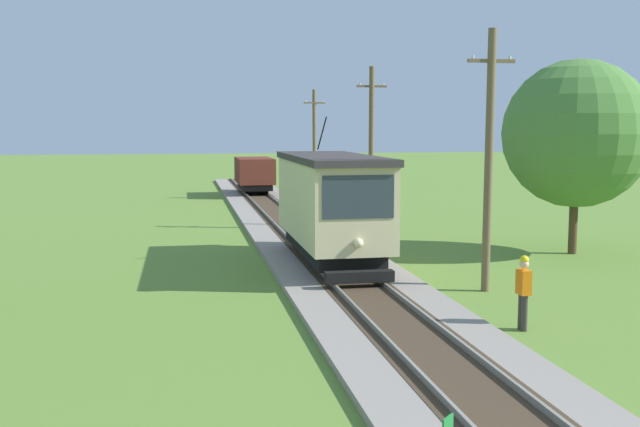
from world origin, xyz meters
The scene contains 8 objects.
red_tram centered at (0.00, 18.33, 2.19)m, with size 2.60×8.54×4.79m.
freight_car centered at (0.00, 45.32, 1.56)m, with size 2.40×5.20×2.31m.
utility_pole_near_tram centered at (3.69, 13.81, 3.85)m, with size 1.40×0.31×7.50m.
utility_pole_mid centered at (3.69, 27.26, 3.85)m, with size 1.40×0.30×7.51m.
utility_pole_far centered at (3.69, 42.23, 3.70)m, with size 1.40×0.45×7.20m.
gravel_pile centered at (4.70, 49.09, 0.42)m, with size 3.05×3.05×0.83m, color #9E998E.
track_worker centered at (2.87, 9.71, 0.98)m, with size 0.24×0.38×1.78m.
tree_left_near centered at (9.51, 19.34, 4.50)m, with size 5.49×5.49×7.26m.
Camera 1 is at (-4.92, -6.18, 4.74)m, focal length 41.77 mm.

